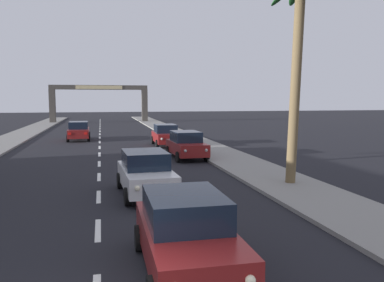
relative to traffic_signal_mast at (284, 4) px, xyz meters
The scene contains 10 objects.
sidewalk_right 20.78m from the traffic_signal_mast, 76.35° to the left, with size 3.20×110.00×0.14m, color gray.
lane_markings 20.65m from the traffic_signal_mast, 97.54° to the left, with size 4.28×88.47×0.01m.
traffic_signal_mast is the anchor object (origin of this frame).
sedan_lead_at_stop_bar 4.90m from the traffic_signal_mast, 121.26° to the left, with size 1.98×4.46×1.68m.
sedan_third_in_queue 10.11m from the traffic_signal_mast, 97.94° to the left, with size 2.10×4.51×1.68m.
sedan_oncoming_far 31.37m from the traffic_signal_mast, 99.00° to the left, with size 2.00×4.47×1.68m.
sedan_parked_nearest_kerb 25.35m from the traffic_signal_mast, 85.23° to the left, with size 1.97×4.46×1.68m.
sedan_parked_mid_kerb 18.58m from the traffic_signal_mast, 82.85° to the left, with size 2.08×4.50×1.68m.
palm_right_second 10.63m from the traffic_signal_mast, 61.08° to the left, with size 3.65×3.40×8.92m.
town_gateway_arch 58.14m from the traffic_signal_mast, 93.01° to the left, with size 15.01×0.90×5.84m.
Camera 1 is at (0.16, -5.59, 3.68)m, focal length 37.07 mm.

